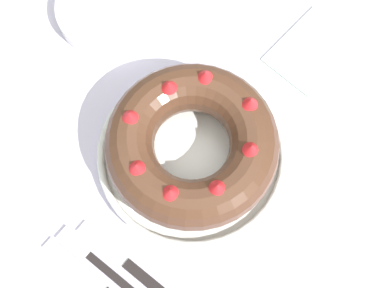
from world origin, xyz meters
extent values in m
plane|color=#4C4742|center=(0.00, 0.00, 0.00)|extent=(8.00, 8.00, 0.00)
cube|color=silver|center=(0.00, 0.00, 0.76)|extent=(1.33, 1.22, 0.03)
cylinder|color=white|center=(0.02, -0.02, 0.78)|extent=(0.29, 0.29, 0.01)
torus|color=white|center=(0.02, -0.02, 0.80)|extent=(0.30, 0.30, 0.01)
torus|color=#4C2D1E|center=(0.02, -0.02, 0.84)|extent=(0.26, 0.26, 0.07)
cone|color=red|center=(0.11, 0.02, 0.89)|extent=(0.03, 0.03, 0.02)
cone|color=red|center=(0.06, 0.06, 0.89)|extent=(0.03, 0.03, 0.02)
cone|color=red|center=(-0.01, 0.07, 0.89)|extent=(0.03, 0.03, 0.02)
cone|color=red|center=(-0.07, 0.01, 0.89)|extent=(0.03, 0.03, 0.02)
cone|color=red|center=(-0.06, -0.05, 0.89)|extent=(0.02, 0.02, 0.02)
cone|color=red|center=(-0.02, -0.09, 0.89)|extent=(0.03, 0.03, 0.02)
cone|color=red|center=(0.05, -0.10, 0.89)|extent=(0.03, 0.03, 0.02)
cone|color=red|center=(0.11, -0.05, 0.89)|extent=(0.03, 0.03, 0.02)
cube|color=black|center=(-0.20, -0.06, 0.78)|extent=(0.01, 0.14, 0.01)
cube|color=silver|center=(-0.20, 0.04, 0.78)|extent=(0.02, 0.06, 0.01)
cube|color=silver|center=(-0.22, 0.01, 0.78)|extent=(0.02, 0.12, 0.00)
cube|color=black|center=(-0.17, -0.08, 0.78)|extent=(0.02, 0.08, 0.01)
cube|color=silver|center=(-0.17, 0.00, 0.78)|extent=(0.02, 0.09, 0.00)
cylinder|color=white|center=(0.14, 0.26, 0.79)|extent=(0.17, 0.17, 0.03)
cube|color=#B2D1B7|center=(0.30, -0.06, 0.78)|extent=(0.15, 0.11, 0.00)
camera|label=1|loc=(-0.19, -0.18, 1.59)|focal=50.00mm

